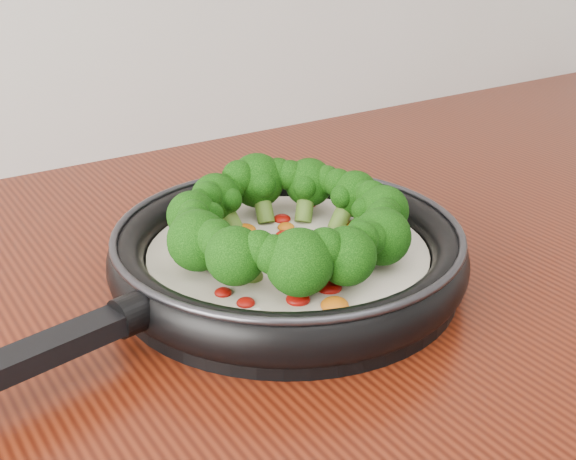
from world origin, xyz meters
TOP-DOWN VIEW (x-y plane):
  - skillet at (-0.10, 1.09)m, footprint 0.50×0.36m

SIDE VIEW (x-z plane):
  - skillet at x=-0.10m, z-range 0.89..0.98m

